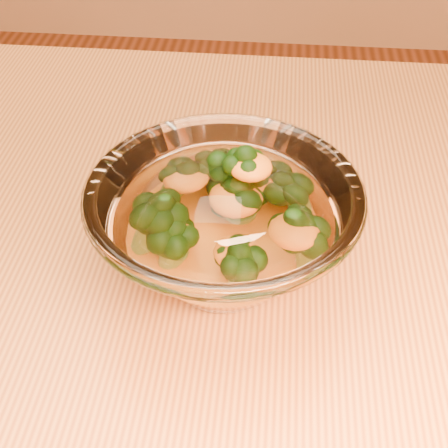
{
  "coord_description": "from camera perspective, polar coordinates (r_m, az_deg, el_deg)",
  "views": [
    {
      "loc": [
        -0.02,
        -0.3,
        1.11
      ],
      "look_at": [
        -0.06,
        0.03,
        0.8
      ],
      "focal_mm": 50.0,
      "sensor_mm": 36.0,
      "label": 1
    }
  ],
  "objects": [
    {
      "name": "table",
      "position": [
        0.55,
        5.62,
        -14.51
      ],
      "size": [
        1.2,
        0.8,
        0.75
      ],
      "color": "#BC7638",
      "rests_on": "ground"
    },
    {
      "name": "glass_bowl",
      "position": [
        0.46,
        0.0,
        -0.4
      ],
      "size": [
        0.2,
        0.2,
        0.09
      ],
      "color": "white",
      "rests_on": "table"
    },
    {
      "name": "cheese_sauce",
      "position": [
        0.47,
        -0.0,
        -2.07
      ],
      "size": [
        0.1,
        0.1,
        0.03
      ],
      "primitive_type": "ellipsoid",
      "color": "orange",
      "rests_on": "glass_bowl"
    },
    {
      "name": "broccoli_heap",
      "position": [
        0.46,
        0.57,
        1.47
      ],
      "size": [
        0.15,
        0.12,
        0.07
      ],
      "color": "black",
      "rests_on": "cheese_sauce"
    }
  ]
}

